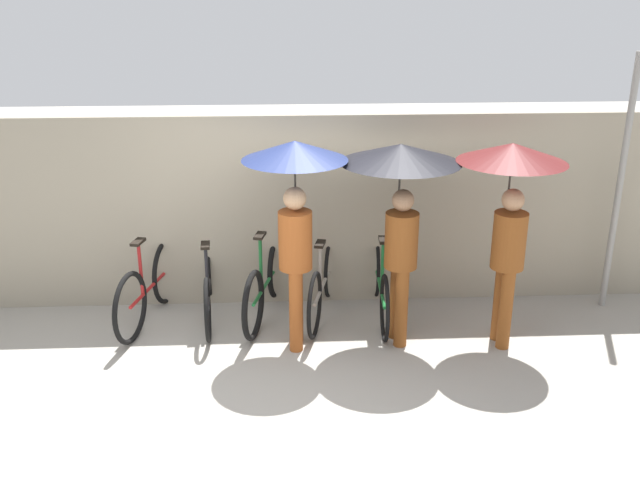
% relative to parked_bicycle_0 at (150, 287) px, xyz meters
% --- Properties ---
extents(ground_plane, '(30.00, 30.00, 0.00)m').
position_rel_parked_bicycle_0_xyz_m(ground_plane, '(1.22, -1.51, -0.38)').
color(ground_plane, '#9E998E').
extents(back_wall, '(11.55, 0.12, 2.10)m').
position_rel_parked_bicycle_0_xyz_m(back_wall, '(1.22, 0.44, 0.67)').
color(back_wall, gray).
rests_on(back_wall, ground).
extents(parked_bicycle_0, '(0.55, 1.65, 1.02)m').
position_rel_parked_bicycle_0_xyz_m(parked_bicycle_0, '(0.00, 0.00, 0.00)').
color(parked_bicycle_0, black).
rests_on(parked_bicycle_0, ground).
extents(parked_bicycle_1, '(0.44, 1.73, 1.08)m').
position_rel_parked_bicycle_0_xyz_m(parked_bicycle_1, '(0.61, 0.07, -0.03)').
color(parked_bicycle_1, black).
rests_on(parked_bicycle_1, ground).
extents(parked_bicycle_2, '(0.56, 1.72, 1.10)m').
position_rel_parked_bicycle_0_xyz_m(parked_bicycle_2, '(1.22, 0.05, -0.01)').
color(parked_bicycle_2, black).
rests_on(parked_bicycle_2, ground).
extents(parked_bicycle_3, '(0.54, 1.67, 1.00)m').
position_rel_parked_bicycle_0_xyz_m(parked_bicycle_3, '(1.83, 0.04, -0.02)').
color(parked_bicycle_3, black).
rests_on(parked_bicycle_3, ground).
extents(parked_bicycle_4, '(0.44, 1.76, 1.05)m').
position_rel_parked_bicycle_0_xyz_m(parked_bicycle_4, '(2.44, -0.01, -0.02)').
color(parked_bicycle_4, black).
rests_on(parked_bicycle_4, ground).
extents(pedestrian_leading, '(0.99, 0.99, 2.03)m').
position_rel_parked_bicycle_0_xyz_m(pedestrian_leading, '(1.53, -0.56, 1.21)').
color(pedestrian_leading, '#9E4C1E').
rests_on(pedestrian_leading, ground).
extents(pedestrian_center, '(1.15, 1.15, 1.98)m').
position_rel_parked_bicycle_0_xyz_m(pedestrian_center, '(2.53, -0.51, 1.24)').
color(pedestrian_center, brown).
rests_on(pedestrian_center, ground).
extents(pedestrian_trailing, '(1.03, 1.03, 2.00)m').
position_rel_parked_bicycle_0_xyz_m(pedestrian_trailing, '(3.55, -0.61, 1.20)').
color(pedestrian_trailing, brown).
rests_on(pedestrian_trailing, ground).
extents(awning_pole, '(0.07, 0.07, 2.75)m').
position_rel_parked_bicycle_0_xyz_m(awning_pole, '(4.95, 0.10, 0.99)').
color(awning_pole, gray).
rests_on(awning_pole, ground).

